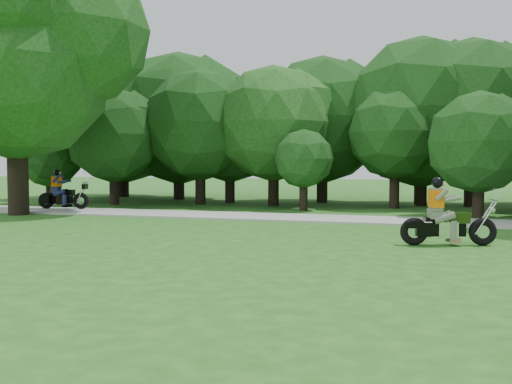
# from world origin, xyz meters

# --- Properties ---
(ground) EXTENTS (100.00, 100.00, 0.00)m
(ground) POSITION_xyz_m (0.00, 0.00, 0.00)
(ground) COLOR #215518
(ground) RESTS_ON ground
(walkway) EXTENTS (60.00, 2.20, 0.06)m
(walkway) POSITION_xyz_m (0.00, 8.00, 0.03)
(walkway) COLOR #9D9D98
(walkway) RESTS_ON ground
(tree_line) EXTENTS (39.78, 11.56, 7.81)m
(tree_line) POSITION_xyz_m (2.69, 14.63, 3.60)
(tree_line) COLOR black
(tree_line) RESTS_ON ground
(big_tree_west) EXTENTS (8.64, 6.56, 9.96)m
(big_tree_west) POSITION_xyz_m (-10.54, 6.85, 5.76)
(big_tree_west) COLOR black
(big_tree_west) RESTS_ON ground
(chopper_motorcycle) EXTENTS (2.02, 0.87, 1.47)m
(chopper_motorcycle) POSITION_xyz_m (3.12, 3.30, 0.54)
(chopper_motorcycle) COLOR black
(chopper_motorcycle) RESTS_ON ground
(touring_motorcycle) EXTENTS (1.92, 0.86, 1.47)m
(touring_motorcycle) POSITION_xyz_m (-10.24, 8.40, 0.59)
(touring_motorcycle) COLOR black
(touring_motorcycle) RESTS_ON walkway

